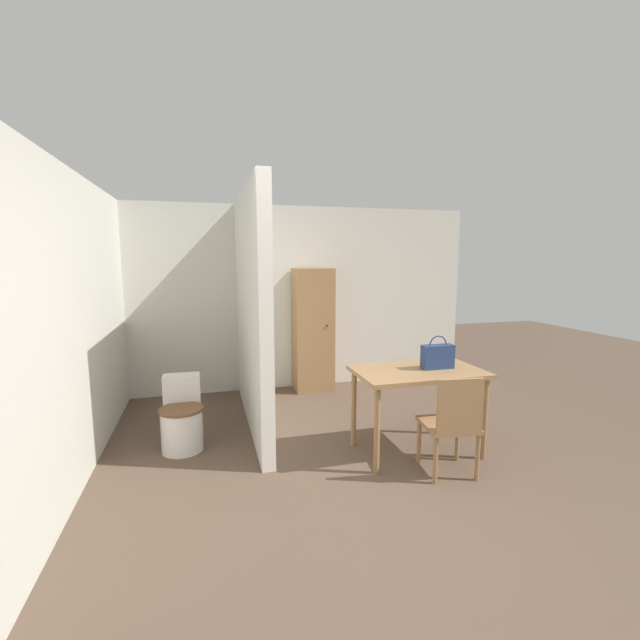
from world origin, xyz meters
The scene contains 9 objects.
ground_plane centered at (0.00, 0.00, 0.00)m, with size 16.00×16.00×0.00m, color brown.
wall_back centered at (0.00, 3.58, 1.25)m, with size 5.23×0.12×2.50m.
wall_left centered at (-2.17, 1.76, 1.25)m, with size 0.12×4.52×2.50m.
partition_wall centered at (-0.66, 2.34, 1.25)m, with size 0.12×2.37×2.50m.
dining_table centered at (0.73, 1.18, 0.69)m, with size 1.16×0.69×0.79m.
wooden_chair centered at (0.79, 0.70, 0.47)m, with size 0.47×0.47×0.87m.
toilet centered at (-1.39, 1.85, 0.28)m, with size 0.41×0.55×0.66m.
handbag centered at (0.92, 1.18, 0.91)m, with size 0.30×0.10×0.31m.
wooden_cabinet centered at (0.28, 3.31, 0.83)m, with size 0.52×0.41×1.67m.
Camera 1 is at (-1.14, -2.24, 1.80)m, focal length 24.00 mm.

